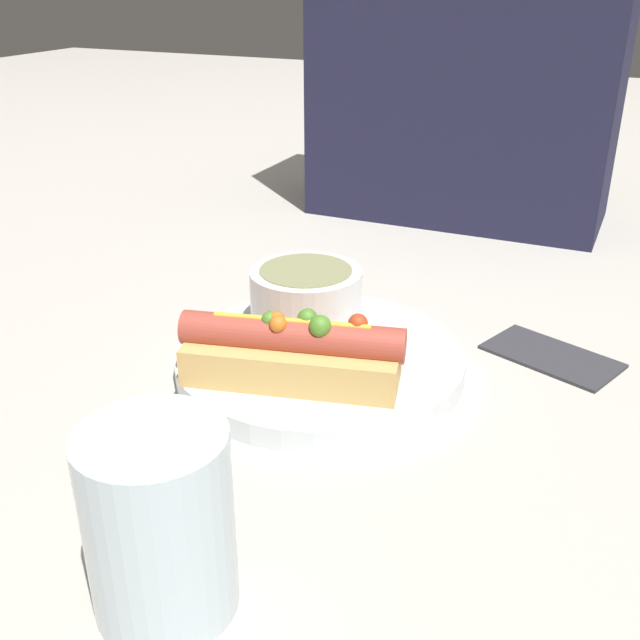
# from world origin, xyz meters

# --- Properties ---
(ground_plane) EXTENTS (4.00, 4.00, 0.00)m
(ground_plane) POSITION_xyz_m (0.00, 0.00, 0.00)
(ground_plane) COLOR #BCB7AD
(dinner_plate) EXTENTS (0.24, 0.24, 0.02)m
(dinner_plate) POSITION_xyz_m (0.00, 0.00, 0.01)
(dinner_plate) COLOR white
(dinner_plate) RESTS_ON ground_plane
(hot_dog) EXTENTS (0.17, 0.09, 0.06)m
(hot_dog) POSITION_xyz_m (0.00, -0.05, 0.04)
(hot_dog) COLOR #DBAD60
(hot_dog) RESTS_ON dinner_plate
(soup_bowl) EXTENTS (0.10, 0.10, 0.05)m
(soup_bowl) POSITION_xyz_m (-0.03, 0.04, 0.05)
(soup_bowl) COLOR white
(soup_bowl) RESTS_ON dinner_plate
(spoon) EXTENTS (0.06, 0.17, 0.01)m
(spoon) POSITION_xyz_m (-0.04, 0.04, 0.02)
(spoon) COLOR #B7B7BC
(spoon) RESTS_ON dinner_plate
(drinking_glass) EXTENTS (0.08, 0.08, 0.11)m
(drinking_glass) POSITION_xyz_m (0.03, -0.26, 0.05)
(drinking_glass) COLOR silver
(drinking_glass) RESTS_ON ground_plane
(napkin) EXTENTS (0.13, 0.10, 0.01)m
(napkin) POSITION_xyz_m (0.17, 0.10, 0.00)
(napkin) COLOR #333338
(napkin) RESTS_ON ground_plane
(seated_diner) EXTENTS (0.38, 0.17, 0.59)m
(seated_diner) POSITION_xyz_m (-0.01, 0.48, 0.25)
(seated_diner) COLOR #1E1E38
(seated_diner) RESTS_ON ground_plane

